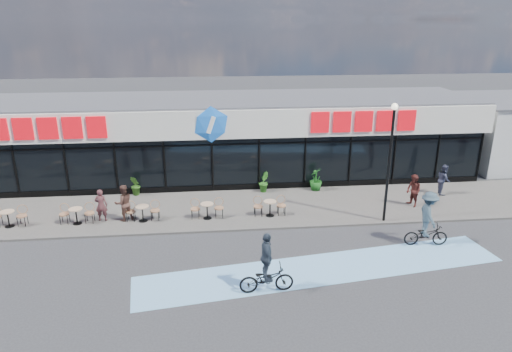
% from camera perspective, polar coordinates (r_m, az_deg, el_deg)
% --- Properties ---
extents(ground, '(120.00, 120.00, 0.00)m').
position_cam_1_polar(ground, '(18.48, -5.08, -9.78)').
color(ground, '#28282B').
rests_on(ground, ground).
extents(sidewalk, '(44.00, 5.00, 0.10)m').
position_cam_1_polar(sidewalk, '(22.51, -5.28, -4.17)').
color(sidewalk, '#4F4B46').
rests_on(sidewalk, ground).
extents(bike_lane, '(14.17, 4.13, 0.01)m').
position_cam_1_polar(bike_lane, '(17.64, 8.38, -11.40)').
color(bike_lane, '#699CC6').
rests_on(bike_lane, ground).
extents(building, '(30.60, 6.57, 4.75)m').
position_cam_1_polar(building, '(26.94, -5.60, 4.87)').
color(building, black).
rests_on(building, ground).
extents(lamp_post, '(0.28, 0.28, 5.41)m').
position_cam_1_polar(lamp_post, '(20.85, 16.42, 2.69)').
color(lamp_post, black).
rests_on(lamp_post, sidewalk).
extents(bistro_set_1, '(1.54, 0.62, 0.90)m').
position_cam_1_polar(bistro_set_1, '(23.19, -28.51, -4.46)').
color(bistro_set_1, tan).
rests_on(bistro_set_1, sidewalk).
extents(bistro_set_2, '(1.54, 0.62, 0.90)m').
position_cam_1_polar(bistro_set_2, '(22.20, -21.50, -4.40)').
color(bistro_set_2, tan).
rests_on(bistro_set_2, sidewalk).
extents(bistro_set_3, '(1.54, 0.62, 0.90)m').
position_cam_1_polar(bistro_set_3, '(21.57, -13.97, -4.27)').
color(bistro_set_3, tan).
rests_on(bistro_set_3, sidewalk).
extents(bistro_set_4, '(1.54, 0.62, 0.90)m').
position_cam_1_polar(bistro_set_4, '(21.33, -6.13, -4.06)').
color(bistro_set_4, tan).
rests_on(bistro_set_4, sidewalk).
extents(bistro_set_5, '(1.54, 0.62, 0.90)m').
position_cam_1_polar(bistro_set_5, '(21.50, 1.73, -3.77)').
color(bistro_set_5, tan).
rests_on(bistro_set_5, sidewalk).
extents(potted_plant_left, '(0.65, 0.72, 1.08)m').
position_cam_1_polar(potted_plant_left, '(24.66, -14.80, -1.16)').
color(potted_plant_left, '#274F16').
rests_on(potted_plant_left, sidewalk).
extents(potted_plant_mid, '(0.59, 0.68, 1.08)m').
position_cam_1_polar(potted_plant_mid, '(24.39, 0.95, -0.74)').
color(potted_plant_mid, '#28621C').
rests_on(potted_plant_mid, sidewalk).
extents(potted_plant_right, '(0.91, 0.91, 1.21)m').
position_cam_1_polar(potted_plant_right, '(24.79, 7.49, -0.41)').
color(potted_plant_right, '#154B15').
rests_on(potted_plant_right, sidewalk).
extents(patron_left, '(0.56, 0.37, 1.52)m').
position_cam_1_polar(patron_left, '(21.98, -18.79, -3.46)').
color(patron_left, '#4D2729').
rests_on(patron_left, sidewalk).
extents(patron_right, '(1.02, 0.93, 1.71)m').
position_cam_1_polar(patron_right, '(21.66, -16.21, -3.24)').
color(patron_right, '#4D3027').
rests_on(patron_right, sidewalk).
extents(pedestrian_a, '(0.81, 0.93, 1.62)m').
position_cam_1_polar(pedestrian_a, '(23.68, 19.10, -1.75)').
color(pedestrian_a, '#441B18').
rests_on(pedestrian_a, sidewalk).
extents(pedestrian_b, '(0.78, 0.91, 1.61)m').
position_cam_1_polar(pedestrian_b, '(25.90, 22.41, -0.41)').
color(pedestrian_b, '#292D41').
rests_on(pedestrian_b, sidewalk).
extents(cyclist_a, '(1.89, 1.04, 2.20)m').
position_cam_1_polar(cyclist_a, '(15.77, 1.33, -11.73)').
color(cyclist_a, black).
rests_on(cyclist_a, ground).
extents(cyclist_b, '(1.84, 1.28, 2.34)m').
position_cam_1_polar(cyclist_b, '(19.97, 20.64, -5.42)').
color(cyclist_b, black).
rests_on(cyclist_b, ground).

